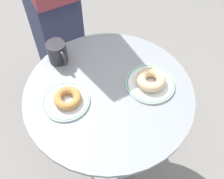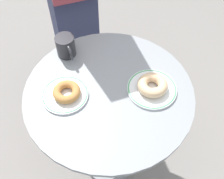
{
  "view_description": "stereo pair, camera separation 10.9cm",
  "coord_description": "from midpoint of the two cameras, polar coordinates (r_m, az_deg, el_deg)",
  "views": [
    {
      "loc": [
        -0.12,
        -0.63,
        1.59
      ],
      "look_at": [
        0.01,
        -0.0,
        0.71
      ],
      "focal_mm": 43.09,
      "sensor_mm": 36.0,
      "label": 1
    },
    {
      "loc": [
        -0.01,
        -0.65,
        1.59
      ],
      "look_at": [
        0.01,
        -0.0,
        0.71
      ],
      "focal_mm": 43.09,
      "sensor_mm": 36.0,
      "label": 2
    }
  ],
  "objects": [
    {
      "name": "donut_glazed",
      "position": [
        1.09,
        11.46,
        0.6
      ],
      "size": [
        0.14,
        0.14,
        0.04
      ],
      "primitive_type": "torus",
      "rotation": [
        0.0,
        0.0,
        0.15
      ],
      "color": "#E0B789",
      "rests_on": "plate_right"
    },
    {
      "name": "donut_old_fashioned",
      "position": [
        1.07,
        -6.77,
        -0.68
      ],
      "size": [
        0.15,
        0.15,
        0.03
      ],
      "primitive_type": "torus",
      "rotation": [
        0.0,
        0.0,
        5.38
      ],
      "color": "#BC7F42",
      "rests_on": "plate_left"
    },
    {
      "name": "plate_right",
      "position": [
        1.11,
        11.25,
        -0.19
      ],
      "size": [
        0.2,
        0.2,
        0.01
      ],
      "color": "white",
      "rests_on": "cafe_table"
    },
    {
      "name": "plate_left",
      "position": [
        1.08,
        -7.12,
        -1.29
      ],
      "size": [
        0.19,
        0.19,
        0.01
      ],
      "color": "white",
      "rests_on": "cafe_table"
    },
    {
      "name": "cafe_table",
      "position": [
        1.26,
        1.88,
        -5.65
      ],
      "size": [
        0.7,
        0.7,
        0.7
      ],
      "color": "gray",
      "rests_on": "ground"
    },
    {
      "name": "ground_plane",
      "position": [
        1.72,
        1.41,
        -14.49
      ],
      "size": [
        7.0,
        7.0,
        0.02
      ],
      "primitive_type": "cube",
      "color": "gray"
    },
    {
      "name": "coffee_mug",
      "position": [
        1.2,
        -7.19,
        8.89
      ],
      "size": [
        0.08,
        0.12,
        0.1
      ],
      "color": "#28282D",
      "rests_on": "cafe_table"
    }
  ]
}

